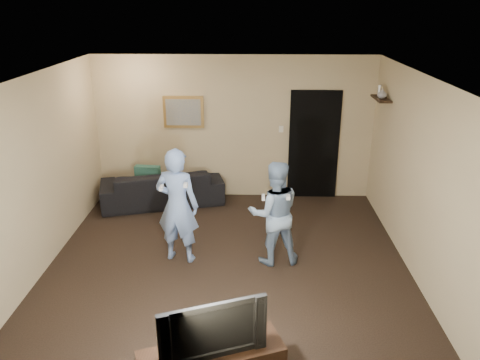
{
  "coord_description": "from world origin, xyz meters",
  "views": [
    {
      "loc": [
        0.32,
        -5.71,
        3.48
      ],
      "look_at": [
        0.16,
        0.3,
        1.15
      ],
      "focal_mm": 35.0,
      "sensor_mm": 36.0,
      "label": 1
    }
  ],
  "objects_px": {
    "wii_player_left": "(177,206)",
    "wii_player_right": "(274,213)",
    "sofa": "(162,186)",
    "television": "(211,325)"
  },
  "relations": [
    {
      "from": "sofa",
      "to": "television",
      "type": "bearing_deg",
      "value": 91.34
    },
    {
      "from": "wii_player_right",
      "to": "television",
      "type": "bearing_deg",
      "value": -105.61
    },
    {
      "from": "television",
      "to": "wii_player_right",
      "type": "relative_size",
      "value": 0.66
    },
    {
      "from": "television",
      "to": "wii_player_left",
      "type": "height_order",
      "value": "wii_player_left"
    },
    {
      "from": "wii_player_left",
      "to": "wii_player_right",
      "type": "distance_m",
      "value": 1.33
    },
    {
      "from": "wii_player_left",
      "to": "wii_player_right",
      "type": "relative_size",
      "value": 1.11
    },
    {
      "from": "sofa",
      "to": "wii_player_left",
      "type": "distance_m",
      "value": 2.12
    },
    {
      "from": "television",
      "to": "wii_player_left",
      "type": "xyz_separation_m",
      "value": [
        -0.66,
        2.43,
        0.06
      ]
    },
    {
      "from": "sofa",
      "to": "television",
      "type": "relative_size",
      "value": 2.2
    },
    {
      "from": "sofa",
      "to": "wii_player_right",
      "type": "distance_m",
      "value": 2.81
    }
  ]
}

